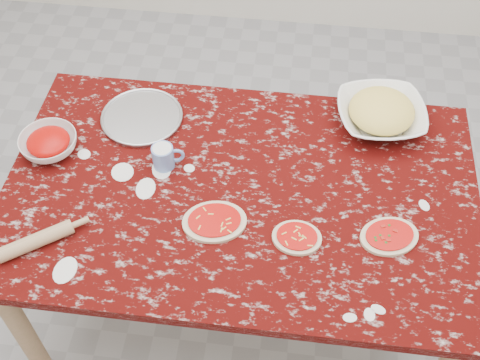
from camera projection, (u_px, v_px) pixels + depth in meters
name	position (u px, v px, depth m)	size (l,w,h in m)	color
ground	(240.00, 298.00, 2.63)	(4.00, 4.00, 0.00)	gray
worktable	(240.00, 204.00, 2.12)	(1.60, 1.00, 0.75)	#380504
pizza_tray	(142.00, 118.00, 2.27)	(0.30, 0.30, 0.01)	#B2B2B7
sauce_bowl	(49.00, 144.00, 2.15)	(0.20, 0.20, 0.06)	white
cheese_bowl	(381.00, 115.00, 2.23)	(0.32, 0.32, 0.08)	white
flour_mug	(164.00, 156.00, 2.09)	(0.11, 0.08, 0.09)	#6988CA
pizza_left	(215.00, 221.00, 1.96)	(0.24, 0.21, 0.02)	beige
pizza_mid	(297.00, 237.00, 1.92)	(0.16, 0.13, 0.02)	beige
pizza_right	(389.00, 236.00, 1.92)	(0.23, 0.20, 0.02)	beige
rolling_pin	(36.00, 241.00, 1.89)	(0.05, 0.05, 0.24)	tan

